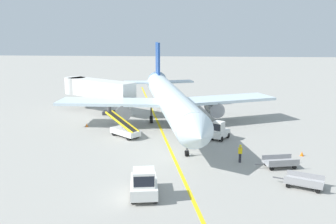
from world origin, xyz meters
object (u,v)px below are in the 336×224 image
at_px(jet_bridge, 94,88).
at_px(ground_crew_marshaller, 240,153).
at_px(baggage_tug_near_wing, 220,131).
at_px(airliner, 169,99).
at_px(baggage_cart_empty_trailing, 280,162).
at_px(safety_cone_nose_right, 87,125).
at_px(pushback_tug, 144,184).
at_px(safety_cone_nose_left, 302,154).
at_px(belt_loader_forward_hold, 125,130).
at_px(baggage_cart_loaded, 304,182).

height_order(jet_bridge, ground_crew_marshaller, jet_bridge).
bearing_deg(jet_bridge, ground_crew_marshaller, -46.46).
height_order(baggage_tug_near_wing, ground_crew_marshaller, baggage_tug_near_wing).
bearing_deg(ground_crew_marshaller, airliner, 119.89).
xyz_separation_m(jet_bridge, baggage_cart_empty_trailing, (22.72, -21.38, -3.07)).
bearing_deg(safety_cone_nose_right, baggage_cart_empty_trailing, -30.31).
bearing_deg(pushback_tug, safety_cone_nose_left, 36.10).
height_order(pushback_tug, ground_crew_marshaller, pushback_tug).
distance_m(jet_bridge, belt_loader_forward_hold, 15.02).
bearing_deg(baggage_tug_near_wing, belt_loader_forward_hold, 178.79).
bearing_deg(baggage_cart_empty_trailing, pushback_tug, -148.57).
distance_m(pushback_tug, belt_loader_forward_hold, 15.87).
xyz_separation_m(baggage_cart_empty_trailing, ground_crew_marshaller, (-3.37, 1.01, 0.44)).
relative_size(airliner, ground_crew_marshaller, 20.61).
relative_size(baggage_tug_near_wing, belt_loader_forward_hold, 0.59).
bearing_deg(baggage_cart_empty_trailing, jet_bridge, 136.75).
xyz_separation_m(pushback_tug, baggage_cart_empty_trailing, (11.05, 6.75, -0.53)).
xyz_separation_m(airliner, safety_cone_nose_left, (13.68, -10.77, -3.20)).
bearing_deg(jet_bridge, belt_loader_forward_hold, -60.99).
xyz_separation_m(airliner, pushback_tug, (-0.15, -20.86, -2.42)).
distance_m(airliner, ground_crew_marshaller, 15.32).
relative_size(baggage_cart_loaded, safety_cone_nose_right, 8.58).
bearing_deg(pushback_tug, airliner, 89.59).
distance_m(belt_loader_forward_hold, safety_cone_nose_left, 19.06).
height_order(airliner, safety_cone_nose_right, airliner).
relative_size(jet_bridge, safety_cone_nose_right, 27.52).
xyz_separation_m(baggage_tug_near_wing, belt_loader_forward_hold, (-10.72, 0.23, -0.15)).
bearing_deg(safety_cone_nose_left, baggage_cart_loaded, -104.05).
xyz_separation_m(baggage_tug_near_wing, safety_cone_nose_right, (-16.37, 4.16, -0.71)).
xyz_separation_m(baggage_cart_loaded, safety_cone_nose_left, (1.88, 7.52, -0.25)).
xyz_separation_m(baggage_cart_loaded, baggage_cart_empty_trailing, (-0.90, 4.19, 0.00)).
height_order(baggage_cart_empty_trailing, safety_cone_nose_right, baggage_cart_empty_trailing).
height_order(baggage_cart_loaded, baggage_cart_empty_trailing, same).
height_order(pushback_tug, baggage_cart_loaded, pushback_tug).
distance_m(airliner, jet_bridge, 13.88).
relative_size(baggage_tug_near_wing, ground_crew_marshaller, 1.61).
bearing_deg(baggage_cart_empty_trailing, baggage_tug_near_wing, 120.44).
xyz_separation_m(belt_loader_forward_hold, ground_crew_marshaller, (12.19, -7.46, 0.13)).
bearing_deg(airliner, safety_cone_nose_left, -38.22).
distance_m(ground_crew_marshaller, safety_cone_nose_left, 6.61).
xyz_separation_m(pushback_tug, safety_cone_nose_right, (-10.16, 19.15, -0.77)).
relative_size(pushback_tug, safety_cone_nose_left, 8.79).
relative_size(airliner, baggage_cart_loaded, 9.28).
bearing_deg(airliner, jet_bridge, 148.42).
distance_m(jet_bridge, baggage_cart_loaded, 34.94).
height_order(ground_crew_marshaller, safety_cone_nose_right, ground_crew_marshaller).
distance_m(pushback_tug, baggage_cart_empty_trailing, 12.96).
height_order(baggage_cart_loaded, safety_cone_nose_left, baggage_cart_loaded).
distance_m(airliner, safety_cone_nose_right, 10.93).
height_order(airliner, belt_loader_forward_hold, airliner).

